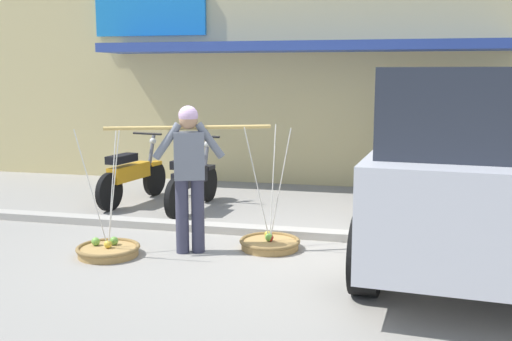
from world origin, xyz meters
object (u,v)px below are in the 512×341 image
fruit_vendor (189,169)px  motorcycle_second_in_row (192,180)px  wooden_crate (385,199)px  fruit_basket_left_side (108,249)px  motorcycle_nearest_shop (132,175)px  fruit_basket_right_side (270,243)px  parked_truck (475,159)px

fruit_vendor → motorcycle_second_in_row: size_ratio=0.96×
fruit_vendor → wooden_crate: fruit_vendor is taller
fruit_basket_left_side → motorcycle_nearest_shop: fruit_basket_left_side is taller
motorcycle_second_in_row → wooden_crate: 2.95m
fruit_basket_right_side → wooden_crate: fruit_basket_right_side is taller
fruit_basket_left_side → motorcycle_second_in_row: (0.15, 2.42, 0.38)m
parked_truck → motorcycle_nearest_shop: bearing=159.9°
fruit_vendor → motorcycle_second_in_row: bearing=109.1°
fruit_basket_left_side → parked_truck: size_ratio=0.29×
fruit_vendor → motorcycle_nearest_shop: (-1.80, 2.29, -0.53)m
fruit_basket_right_side → parked_truck: bearing=3.3°
motorcycle_second_in_row → wooden_crate: bearing=14.4°
fruit_vendor → wooden_crate: size_ratio=3.96×
wooden_crate → parked_truck: bearing=-67.0°
motorcycle_second_in_row → fruit_basket_right_side: bearing=-47.4°
fruit_vendor → parked_truck: 3.15m
fruit_basket_right_side → parked_truck: parked_truck is taller
parked_truck → fruit_vendor: bearing=-171.2°
parked_truck → fruit_basket_left_side: bearing=-168.2°
wooden_crate → motorcycle_second_in_row: bearing=-165.6°
fruit_basket_left_side → wooden_crate: fruit_basket_left_side is taller
fruit_basket_left_side → motorcycle_second_in_row: fruit_basket_left_side is taller
motorcycle_nearest_shop → parked_truck: parked_truck is taller
fruit_basket_right_side → motorcycle_second_in_row: 2.37m
parked_truck → wooden_crate: 2.70m
fruit_vendor → motorcycle_second_in_row: 2.25m
wooden_crate → fruit_basket_right_side: bearing=-117.3°
wooden_crate → fruit_basket_left_side: bearing=-133.5°
fruit_vendor → parked_truck: bearing=8.8°
fruit_basket_right_side → motorcycle_second_in_row: bearing=132.6°
motorcycle_nearest_shop → wooden_crate: 3.98m
motorcycle_nearest_shop → wooden_crate: bearing=7.5°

